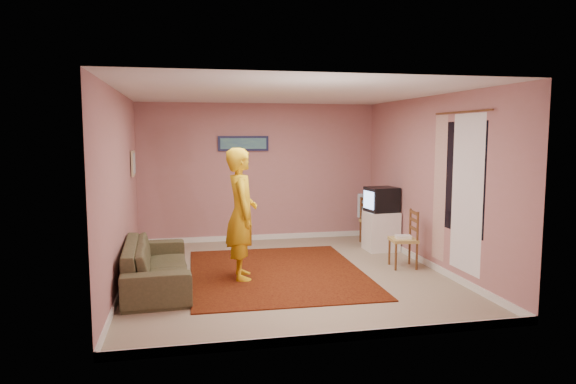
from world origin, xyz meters
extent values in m
plane|color=gray|center=(0.00, 0.00, 0.00)|extent=(5.00, 5.00, 0.00)
cube|color=#AC7175|center=(0.00, 2.50, 1.30)|extent=(4.50, 0.02, 2.60)
cube|color=#AC7175|center=(0.00, -2.50, 1.30)|extent=(4.50, 0.02, 2.60)
cube|color=#AC7175|center=(-2.25, 0.00, 1.30)|extent=(0.02, 5.00, 2.60)
cube|color=#AC7175|center=(2.25, 0.00, 1.30)|extent=(0.02, 5.00, 2.60)
cube|color=silver|center=(0.00, 0.00, 2.60)|extent=(4.50, 5.00, 0.02)
cube|color=white|center=(0.00, 2.49, 0.05)|extent=(4.50, 0.02, 0.10)
cube|color=white|center=(0.00, -2.49, 0.05)|extent=(4.50, 0.02, 0.10)
cube|color=white|center=(-2.24, 0.00, 0.05)|extent=(0.02, 5.00, 0.10)
cube|color=white|center=(2.24, 0.00, 0.05)|extent=(0.02, 5.00, 0.10)
cube|color=black|center=(2.24, -0.90, 1.45)|extent=(0.01, 1.10, 1.50)
cube|color=white|center=(2.23, -1.05, 1.25)|extent=(0.01, 0.75, 2.10)
cube|color=beige|center=(2.21, -0.35, 1.25)|extent=(0.01, 0.35, 2.10)
cylinder|color=brown|center=(2.20, -0.90, 2.32)|extent=(0.02, 1.40, 0.02)
cube|color=#16173C|center=(-0.30, 2.47, 1.85)|extent=(0.95, 0.03, 0.28)
cube|color=#315688|center=(-0.30, 2.45, 1.85)|extent=(0.86, 0.01, 0.20)
cube|color=tan|center=(-2.22, 1.60, 1.55)|extent=(0.03, 0.38, 0.42)
cube|color=#B3BEC3|center=(-2.20, 1.60, 1.55)|extent=(0.01, 0.30, 0.34)
cube|color=#320905|center=(-0.11, 0.09, 0.01)|extent=(2.55, 3.16, 0.02)
cube|color=white|center=(1.95, 1.18, 0.34)|extent=(0.54, 0.49, 0.68)
cube|color=black|center=(1.95, 1.18, 0.90)|extent=(0.54, 0.50, 0.43)
cube|color=#8CB2F2|center=(1.70, 1.15, 0.90)|extent=(0.06, 0.36, 0.30)
cube|color=tan|center=(2.00, 1.75, 0.41)|extent=(0.39, 0.38, 0.05)
cube|color=brown|center=(2.00, 1.75, 0.63)|extent=(0.39, 0.04, 0.44)
cube|color=#A9A9AE|center=(2.00, 1.75, 0.47)|extent=(0.42, 0.34, 0.06)
cube|color=#91C5ED|center=(2.00, 1.94, 0.69)|extent=(0.42, 0.05, 0.45)
cube|color=tan|center=(1.84, 0.03, 0.43)|extent=(0.42, 0.44, 0.05)
cube|color=brown|center=(1.84, 0.03, 0.65)|extent=(0.08, 0.40, 0.45)
cube|color=white|center=(1.84, 0.03, 0.47)|extent=(0.26, 0.22, 0.05)
imported|color=brown|center=(-1.80, -0.24, 0.30)|extent=(0.90, 2.12, 0.61)
imported|color=yellow|center=(-0.64, -0.08, 0.92)|extent=(0.45, 0.68, 1.84)
camera|label=1|loc=(-1.44, -7.13, 2.04)|focal=32.00mm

